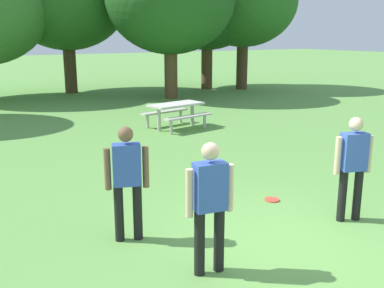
{
  "coord_description": "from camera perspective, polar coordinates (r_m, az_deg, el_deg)",
  "views": [
    {
      "loc": [
        -4.08,
        -4.15,
        2.85
      ],
      "look_at": [
        -0.16,
        2.29,
        1.0
      ],
      "focal_mm": 42.19,
      "sensor_mm": 36.0,
      "label": 1
    }
  ],
  "objects": [
    {
      "name": "person_bystander",
      "position": [
        5.36,
        2.27,
        -7.07
      ],
      "size": [
        0.6,
        0.28,
        1.64
      ],
      "color": "black",
      "rests_on": "ground"
    },
    {
      "name": "person_catcher",
      "position": [
        7.3,
        19.66,
        -2.19
      ],
      "size": [
        0.58,
        0.33,
        1.64
      ],
      "color": "black",
      "rests_on": "ground"
    },
    {
      "name": "tree_back_left",
      "position": [
        24.07,
        1.95,
        17.28
      ],
      "size": [
        5.47,
        5.47,
        6.66
      ],
      "color": "brown",
      "rests_on": "ground"
    },
    {
      "name": "picnic_table_near",
      "position": [
        13.88,
        -2.03,
        4.3
      ],
      "size": [
        1.92,
        1.69,
        0.77
      ],
      "color": "beige",
      "rests_on": "ground"
    },
    {
      "name": "frisbee",
      "position": [
        8.1,
        10.07,
        -6.95
      ],
      "size": [
        0.26,
        0.26,
        0.03
      ],
      "primitive_type": "cylinder",
      "color": "#E04733",
      "rests_on": "ground"
    },
    {
      "name": "ground_plane",
      "position": [
        6.48,
        12.13,
        -12.65
      ],
      "size": [
        120.0,
        120.0,
        0.0
      ],
      "primitive_type": "plane",
      "color": "#609947"
    },
    {
      "name": "tree_back_right",
      "position": [
        24.02,
        6.55,
        17.54
      ],
      "size": [
        5.44,
        5.44,
        6.79
      ],
      "color": "#4C3823",
      "rests_on": "ground"
    },
    {
      "name": "person_thrower",
      "position": [
        6.27,
        -8.21,
        -4.06
      ],
      "size": [
        0.58,
        0.33,
        1.64
      ],
      "color": "black",
      "rests_on": "ground"
    }
  ]
}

